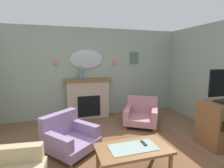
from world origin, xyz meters
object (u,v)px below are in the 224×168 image
coffee_table (133,151)px  armchair_beside_couch (68,136)px  mantel_vase_left (81,73)px  framed_picture (134,58)px  armchair_by_coffee_table (141,113)px  fireplace (88,99)px  tv_remote (144,143)px  tv_cabinet (222,124)px  wall_sconce_right (115,61)px  wall_sconce_left (56,61)px  wall_mirror (87,59)px

coffee_table → armchair_beside_couch: 1.33m
mantel_vase_left → framed_picture: bearing=6.0°
armchair_by_coffee_table → framed_picture: bearing=77.2°
fireplace → tv_remote: bearing=-80.6°
tv_cabinet → framed_picture: bearing=107.6°
mantel_vase_left → framed_picture: (1.70, 0.18, 0.41)m
wall_sconce_right → coffee_table: 3.13m
wall_sconce_left → wall_sconce_right: size_ratio=1.00×
wall_mirror → fireplace: bearing=-90.0°
fireplace → framed_picture: size_ratio=3.78×
framed_picture → tv_cabinet: framed_picture is taller
tv_remote → framed_picture: bearing=69.2°
fireplace → wall_sconce_right: bearing=6.2°
armchair_by_coffee_table → armchair_beside_couch: bearing=-157.3°
fireplace → wall_mirror: bearing=90.0°
mantel_vase_left → wall_sconce_right: 1.11m
mantel_vase_left → armchair_by_coffee_table: mantel_vase_left is taller
wall_sconce_left → armchair_beside_couch: 2.28m
wall_mirror → coffee_table: (0.24, -2.84, -1.33)m
wall_sconce_left → coffee_table: (1.09, -2.79, -1.28)m
wall_sconce_right → framed_picture: size_ratio=0.39×
armchair_by_coffee_table → fireplace: bearing=143.5°
fireplace → armchair_by_coffee_table: 1.58m
tv_remote → armchair_beside_couch: (-1.10, 0.92, -0.15)m
mantel_vase_left → tv_cabinet: bearing=-43.3°
framed_picture → wall_sconce_left: bearing=-178.5°
framed_picture → tv_cabinet: size_ratio=0.40×
wall_sconce_left → tv_cabinet: bearing=-38.2°
fireplace → wall_sconce_left: 1.38m
wall_sconce_left → coffee_table: size_ratio=0.13×
tv_remote → tv_cabinet: bearing=7.9°
framed_picture → tv_cabinet: bearing=-72.4°
mantel_vase_left → armchair_by_coffee_table: (1.45, -0.90, -1.03)m
armchair_by_coffee_table → tv_remote: bearing=-115.4°
coffee_table → wall_sconce_right: bearing=77.7°
wall_sconce_left → wall_mirror: bearing=3.4°
mantel_vase_left → coffee_table: size_ratio=0.35×
armchair_beside_couch → tv_cabinet: 3.04m
wall_sconce_right → armchair_beside_couch: size_ratio=0.12×
wall_sconce_right → armchair_beside_couch: bearing=-129.7°
wall_sconce_right → tv_remote: size_ratio=0.88×
wall_mirror → armchair_by_coffee_table: bearing=-40.5°
mantel_vase_left → wall_sconce_left: size_ratio=2.76×
fireplace → mantel_vase_left: (-0.20, -0.03, 0.77)m
tv_remote → wall_sconce_left: bearing=115.2°
mantel_vase_left → wall_mirror: size_ratio=0.40×
mantel_vase_left → tv_cabinet: (2.51, -2.36, -0.89)m
tv_remote → tv_cabinet: tv_cabinet is taller
wall_mirror → wall_sconce_left: 0.85m
wall_sconce_left → armchair_by_coffee_table: wall_sconce_left is taller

